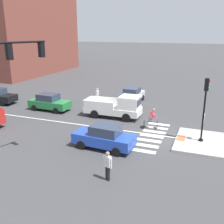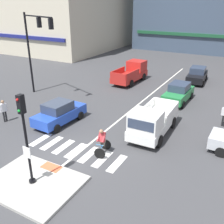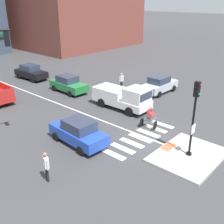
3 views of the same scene
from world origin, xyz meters
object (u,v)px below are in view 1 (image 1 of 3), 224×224
(car_silver_cross_right, at_px, (132,95))
(cyclist, at_px, (152,118))
(pedestrian_waiting_far_side, at_px, (97,94))
(car_blue_westbound_near, at_px, (104,137))
(signal_pole, at_px, (205,104))
(car_green_eastbound_far, at_px, (49,102))
(pickup_truck_white_eastbound_mid, at_px, (118,107))
(pedestrian_at_curb_left, at_px, (108,164))

(car_silver_cross_right, relative_size, cyclist, 2.47)
(car_silver_cross_right, distance_m, pedestrian_waiting_far_side, 3.85)
(car_silver_cross_right, height_order, cyclist, cyclist)
(car_blue_westbound_near, relative_size, pedestrian_waiting_far_side, 2.51)
(signal_pole, xyz_separation_m, car_green_eastbound_far, (3.03, 14.53, -2.02))
(signal_pole, height_order, car_blue_westbound_near, signal_pole)
(pickup_truck_white_eastbound_mid, bearing_deg, cyclist, -115.13)
(car_blue_westbound_near, xyz_separation_m, pedestrian_at_curb_left, (-3.68, -1.72, 0.17))
(signal_pole, relative_size, car_blue_westbound_near, 1.06)
(car_green_eastbound_far, distance_m, pedestrian_waiting_far_side, 5.34)
(pedestrian_at_curb_left, distance_m, pedestrian_waiting_far_side, 15.71)
(cyclist, bearing_deg, car_silver_cross_right, 27.71)
(pickup_truck_white_eastbound_mid, distance_m, cyclist, 3.86)
(car_silver_cross_right, bearing_deg, pedestrian_waiting_far_side, 115.25)
(pedestrian_at_curb_left, bearing_deg, car_silver_cross_right, 12.24)
(pickup_truck_white_eastbound_mid, relative_size, pedestrian_at_curb_left, 3.07)
(car_blue_westbound_near, relative_size, pedestrian_at_curb_left, 2.51)
(signal_pole, distance_m, pickup_truck_white_eastbound_mid, 8.31)
(cyclist, relative_size, pedestrian_at_curb_left, 1.01)
(signal_pole, bearing_deg, cyclist, 67.88)
(signal_pole, xyz_separation_m, car_blue_westbound_near, (-3.23, 6.04, -2.02))
(cyclist, distance_m, pedestrian_at_curb_left, 8.52)
(car_green_eastbound_far, height_order, pickup_truck_white_eastbound_mid, pickup_truck_white_eastbound_mid)
(car_blue_westbound_near, relative_size, cyclist, 2.49)
(car_green_eastbound_far, xyz_separation_m, pedestrian_waiting_far_side, (4.18, -3.32, 0.17))
(cyclist, distance_m, pedestrian_waiting_far_side, 9.19)
(pedestrian_waiting_far_side, bearing_deg, signal_pole, -122.73)
(pedestrian_waiting_far_side, bearing_deg, car_green_eastbound_far, 141.58)
(pedestrian_at_curb_left, bearing_deg, pickup_truck_white_eastbound_mid, 17.00)
(car_green_eastbound_far, relative_size, pedestrian_waiting_far_side, 2.49)
(signal_pole, distance_m, pedestrian_at_curb_left, 8.36)
(car_silver_cross_right, bearing_deg, car_green_eastbound_far, 130.60)
(car_silver_cross_right, relative_size, pickup_truck_white_eastbound_mid, 0.81)
(car_silver_cross_right, bearing_deg, signal_pole, -138.82)
(car_blue_westbound_near, distance_m, pedestrian_at_curb_left, 4.07)
(car_green_eastbound_far, bearing_deg, signal_pole, -101.76)
(signal_pole, bearing_deg, pickup_truck_white_eastbound_mid, 66.45)
(signal_pole, distance_m, car_green_eastbound_far, 14.98)
(pickup_truck_white_eastbound_mid, distance_m, pedestrian_waiting_far_side, 5.49)
(car_silver_cross_right, relative_size, pedestrian_at_curb_left, 2.48)
(car_green_eastbound_far, bearing_deg, cyclist, -97.67)
(car_green_eastbound_far, height_order, cyclist, cyclist)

